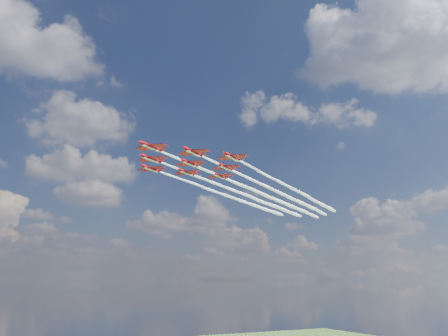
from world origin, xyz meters
The scene contains 9 objects.
jet_lead centered at (38.91, 20.97, 87.60)m, with size 103.82×73.35×2.56m.
jet_row2_port centered at (50.76, 20.44, 87.60)m, with size 103.82×73.35×2.56m.
jet_row2_starb centered at (42.52, 32.27, 87.60)m, with size 103.82×73.35×2.56m.
jet_row3_port centered at (62.61, 19.90, 87.60)m, with size 103.82×73.35×2.56m.
jet_row3_centre centered at (54.37, 31.74, 87.60)m, with size 103.82×73.35×2.56m.
jet_row3_starb centered at (46.13, 43.57, 87.60)m, with size 103.82×73.35×2.56m.
jet_row4_port centered at (66.22, 31.20, 87.60)m, with size 103.82×73.35×2.56m.
jet_row4_starb centered at (57.98, 43.04, 87.60)m, with size 103.82×73.35×2.56m.
jet_tail centered at (69.83, 42.50, 87.60)m, with size 103.82×73.35×2.56m.
Camera 1 is at (-42.64, -119.78, 53.49)m, focal length 35.00 mm.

